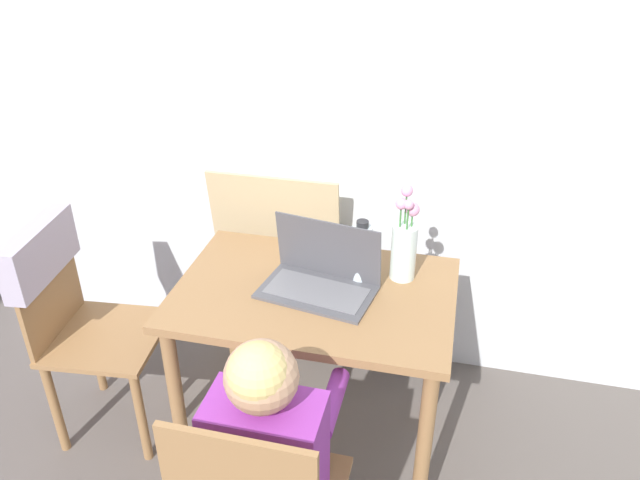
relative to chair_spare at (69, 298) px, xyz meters
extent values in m
cube|color=silver|center=(0.70, 0.72, 0.65)|extent=(6.40, 0.05, 2.50)
cube|color=olive|center=(0.92, 0.08, 0.12)|extent=(0.95, 0.64, 0.03)
cylinder|color=olive|center=(0.49, -0.19, -0.25)|extent=(0.05, 0.05, 0.70)
cylinder|color=olive|center=(1.34, -0.19, -0.25)|extent=(0.05, 0.05, 0.70)
cylinder|color=olive|center=(0.49, 0.35, -0.25)|extent=(0.05, 0.05, 0.70)
cylinder|color=olive|center=(1.34, 0.35, -0.25)|extent=(0.05, 0.05, 0.70)
cube|color=olive|center=(0.12, 0.01, -0.17)|extent=(0.44, 0.44, 0.02)
cube|color=olive|center=(-0.07, -0.01, 0.06)|extent=(0.06, 0.38, 0.44)
cylinder|color=olive|center=(0.31, -0.14, -0.39)|extent=(0.04, 0.04, 0.43)
cylinder|color=olive|center=(0.27, 0.20, -0.39)|extent=(0.04, 0.04, 0.43)
cylinder|color=olive|center=(-0.03, -0.17, -0.39)|extent=(0.04, 0.04, 0.43)
cylinder|color=olive|center=(-0.07, 0.16, -0.39)|extent=(0.04, 0.04, 0.43)
cube|color=#ADA3B7|center=(-0.07, -0.01, 0.19)|extent=(0.12, 0.40, 0.20)
cube|color=purple|center=(0.94, -0.54, 0.02)|extent=(0.31, 0.18, 0.36)
sphere|color=tan|center=(0.94, -0.54, 0.29)|extent=(0.19, 0.19, 0.19)
sphere|color=#D8BC72|center=(0.94, -0.56, 0.32)|extent=(0.16, 0.16, 0.16)
cylinder|color=#4C4742|center=(1.01, -0.40, -0.14)|extent=(0.09, 0.28, 0.09)
cylinder|color=#4C4742|center=(0.87, -0.40, -0.14)|extent=(0.09, 0.28, 0.09)
cylinder|color=#4C4742|center=(1.01, -0.26, -0.38)|extent=(0.07, 0.07, 0.45)
cylinder|color=#4C4742|center=(0.87, -0.26, -0.38)|extent=(0.07, 0.07, 0.45)
cylinder|color=purple|center=(1.07, -0.33, 0.04)|extent=(0.06, 0.24, 0.06)
cylinder|color=purple|center=(0.81, -0.33, 0.04)|extent=(0.06, 0.24, 0.06)
cube|color=#4C4C51|center=(0.93, 0.06, 0.14)|extent=(0.41, 0.29, 0.01)
cube|color=slate|center=(0.93, 0.06, 0.14)|extent=(0.35, 0.21, 0.00)
cube|color=#4C4C51|center=(0.95, 0.16, 0.25)|extent=(0.38, 0.10, 0.22)
cube|color=silver|center=(0.95, 0.16, 0.25)|extent=(0.34, 0.08, 0.20)
cylinder|color=silver|center=(1.20, 0.23, 0.23)|extent=(0.09, 0.09, 0.20)
cylinder|color=#3D7A38|center=(1.22, 0.23, 0.28)|extent=(0.01, 0.01, 0.22)
sphere|color=#EA9EC6|center=(1.22, 0.23, 0.40)|extent=(0.05, 0.05, 0.05)
cylinder|color=#3D7A38|center=(1.19, 0.25, 0.31)|extent=(0.01, 0.01, 0.28)
sphere|color=#EA9EC6|center=(1.19, 0.25, 0.46)|extent=(0.04, 0.04, 0.04)
cylinder|color=#3D7A38|center=(1.18, 0.22, 0.30)|extent=(0.01, 0.01, 0.25)
sphere|color=#EA9EC6|center=(1.18, 0.22, 0.42)|extent=(0.04, 0.04, 0.04)
cylinder|color=#3D7A38|center=(1.20, 0.21, 0.30)|extent=(0.01, 0.01, 0.25)
sphere|color=#EA9EC6|center=(1.20, 0.21, 0.42)|extent=(0.03, 0.03, 0.03)
cylinder|color=silver|center=(1.06, 0.18, 0.24)|extent=(0.07, 0.07, 0.21)
cylinder|color=#262628|center=(1.06, 0.18, 0.35)|extent=(0.04, 0.04, 0.02)
cube|color=tan|center=(0.63, 0.59, -0.14)|extent=(0.55, 0.15, 0.93)
camera|label=1|loc=(1.34, -1.63, 1.33)|focal=35.00mm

